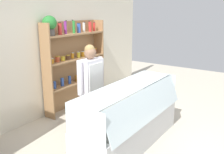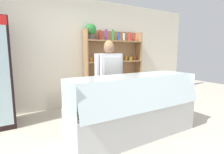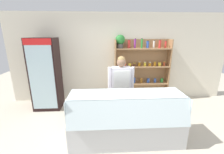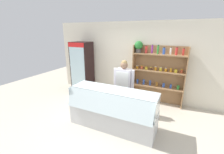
# 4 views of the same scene
# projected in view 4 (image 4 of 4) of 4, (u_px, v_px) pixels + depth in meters

# --- Properties ---
(ground_plane) EXTENTS (12.00, 12.00, 0.00)m
(ground_plane) POSITION_uv_depth(u_px,v_px,m) (117.00, 125.00, 3.93)
(ground_plane) COLOR beige
(back_wall) EXTENTS (6.80, 0.10, 2.70)m
(back_wall) POSITION_uv_depth(u_px,v_px,m) (141.00, 61.00, 5.27)
(back_wall) COLOR silver
(back_wall) RESTS_ON ground
(drinks_fridge) EXTENTS (0.73, 0.60, 2.00)m
(drinks_fridge) POSITION_uv_depth(u_px,v_px,m) (82.00, 68.00, 5.80)
(drinks_fridge) COLOR black
(drinks_fridge) RESTS_ON ground
(shelving_unit) EXTENTS (1.68, 0.29, 2.07)m
(shelving_unit) POSITION_uv_depth(u_px,v_px,m) (155.00, 69.00, 4.93)
(shelving_unit) COLOR #9E754C
(shelving_unit) RESTS_ON ground
(deli_display_case) EXTENTS (2.19, 0.76, 1.01)m
(deli_display_case) POSITION_uv_depth(u_px,v_px,m) (112.00, 115.00, 3.82)
(deli_display_case) COLOR silver
(deli_display_case) RESTS_ON ground
(shop_clerk) EXTENTS (0.62, 0.25, 1.60)m
(shop_clerk) POSITION_uv_depth(u_px,v_px,m) (124.00, 83.00, 4.31)
(shop_clerk) COLOR #383D51
(shop_clerk) RESTS_ON ground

